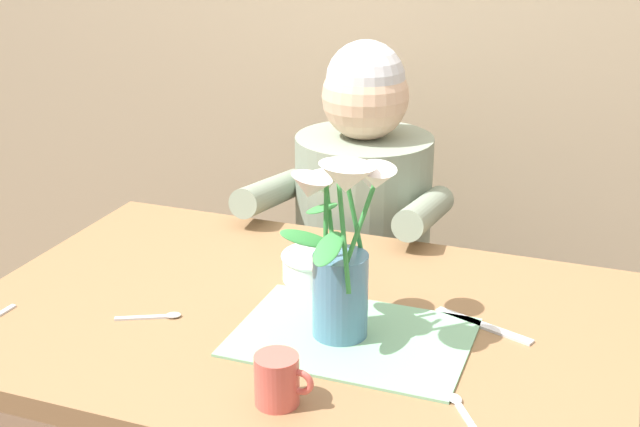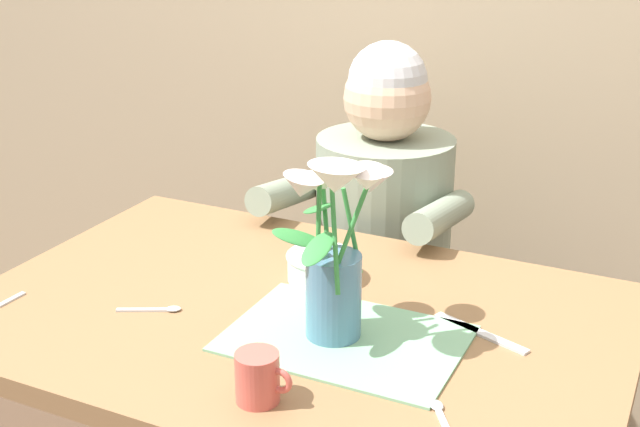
{
  "view_description": "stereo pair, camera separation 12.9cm",
  "coord_description": "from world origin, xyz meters",
  "views": [
    {
      "loc": [
        0.52,
        -1.27,
        1.47
      ],
      "look_at": [
        0.03,
        0.05,
        0.92
      ],
      "focal_mm": 47.26,
      "sensor_mm": 36.0,
      "label": 1
    },
    {
      "loc": [
        0.64,
        -1.22,
        1.47
      ],
      "look_at": [
        0.03,
        0.05,
        0.92
      ],
      "focal_mm": 47.26,
      "sensor_mm": 36.0,
      "label": 2
    }
  ],
  "objects": [
    {
      "name": "flower_vase",
      "position": [
        0.11,
        -0.05,
        0.91
      ],
      "size": [
        0.21,
        0.25,
        0.33
      ],
      "color": "teal",
      "rests_on": "dining_table"
    },
    {
      "name": "striped_placemat",
      "position": [
        0.13,
        -0.05,
        0.74
      ],
      "size": [
        0.4,
        0.28,
        0.0
      ],
      "primitive_type": "cube",
      "color": "#7AB289",
      "rests_on": "dining_table"
    },
    {
      "name": "dining_table",
      "position": [
        0.0,
        0.0,
        0.64
      ],
      "size": [
        1.2,
        0.8,
        0.74
      ],
      "color": "olive",
      "rests_on": "ground_plane"
    },
    {
      "name": "seated_person",
      "position": [
        -0.06,
        0.62,
        0.56
      ],
      "size": [
        0.45,
        0.47,
        1.14
      ],
      "rotation": [
        0.0,
        0.0,
        -0.07
      ],
      "color": "#4C4C56",
      "rests_on": "ground_plane"
    },
    {
      "name": "dinner_knife",
      "position": [
        0.34,
        0.06,
        0.74
      ],
      "size": [
        0.18,
        0.08,
        0.0
      ],
      "primitive_type": "cube",
      "rotation": [
        0.0,
        0.0,
        -0.35
      ],
      "color": "silver",
      "rests_on": "dining_table"
    },
    {
      "name": "spoon_1",
      "position": [
        0.35,
        -0.2,
        0.74
      ],
      "size": [
        0.08,
        0.11,
        0.01
      ],
      "color": "silver",
      "rests_on": "dining_table"
    },
    {
      "name": "coffee_cup",
      "position": [
        0.09,
        -0.28,
        0.78
      ],
      "size": [
        0.09,
        0.07,
        0.08
      ],
      "color": "#CC564C",
      "rests_on": "dining_table"
    },
    {
      "name": "spoon_0",
      "position": [
        -0.22,
        -0.11,
        0.74
      ],
      "size": [
        0.11,
        0.07,
        0.01
      ],
      "color": "silver",
      "rests_on": "dining_table"
    },
    {
      "name": "ceramic_bowl",
      "position": [
        -0.01,
        0.14,
        0.77
      ],
      "size": [
        0.14,
        0.14,
        0.06
      ],
      "color": "white",
      "rests_on": "dining_table"
    }
  ]
}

